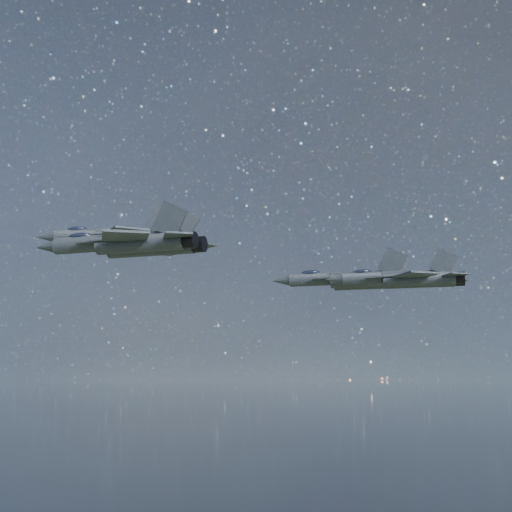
% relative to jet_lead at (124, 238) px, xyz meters
% --- Properties ---
extents(jet_lead, '(17.85, 11.94, 4.52)m').
position_rel_jet_lead_xyz_m(jet_lead, '(0.00, 0.00, 0.00)').
color(jet_lead, '#2C3338').
extents(jet_left, '(18.95, 13.25, 4.77)m').
position_rel_jet_lead_xyz_m(jet_left, '(21.75, 18.54, -3.62)').
color(jet_left, '#2C3338').
extents(jet_right, '(15.91, 11.19, 4.02)m').
position_rel_jet_lead_xyz_m(jet_right, '(13.39, -18.54, -4.99)').
color(jet_right, '#2C3338').
extents(jet_slot, '(15.55, 10.80, 3.91)m').
position_rel_jet_lead_xyz_m(jet_slot, '(29.99, 8.94, -5.22)').
color(jet_slot, '#2C3338').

